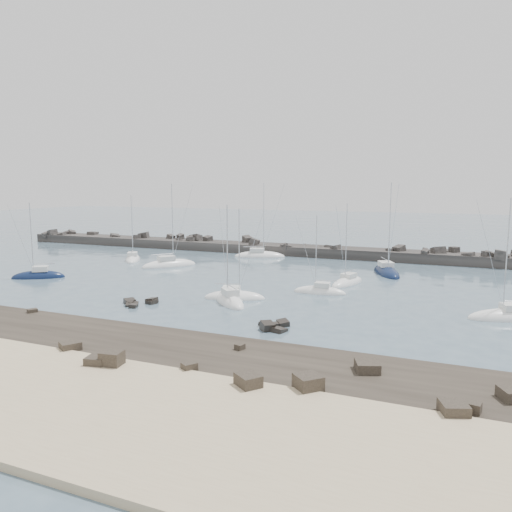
% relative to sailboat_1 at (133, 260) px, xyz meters
% --- Properties ---
extents(ground, '(400.00, 400.00, 0.00)m').
position_rel_sailboat_1_xyz_m(ground, '(24.91, -19.05, -0.13)').
color(ground, '#476070').
rests_on(ground, ground).
extents(rock_shelf, '(140.00, 12.00, 2.00)m').
position_rel_sailboat_1_xyz_m(rock_shelf, '(24.95, -41.10, -0.11)').
color(rock_shelf, black).
rests_on(rock_shelf, ground).
extents(rock_cluster_near, '(3.96, 3.92, 1.35)m').
position_rel_sailboat_1_xyz_m(rock_cluster_near, '(21.39, -27.52, -0.05)').
color(rock_cluster_near, black).
rests_on(rock_cluster_near, ground).
extents(rock_cluster_far, '(3.27, 3.80, 1.43)m').
position_rel_sailboat_1_xyz_m(rock_cluster_far, '(39.44, -30.55, -0.02)').
color(rock_cluster_far, black).
rests_on(rock_cluster_far, ground).
extents(breakwater, '(115.00, 7.44, 4.74)m').
position_rel_sailboat_1_xyz_m(breakwater, '(17.55, 18.94, 0.17)').
color(breakwater, '#2A2826').
rests_on(breakwater, ground).
extents(sailboat_1, '(6.34, 8.18, 12.76)m').
position_rel_sailboat_1_xyz_m(sailboat_1, '(0.00, 0.00, 0.00)').
color(sailboat_1, white).
rests_on(sailboat_1, ground).
extents(sailboat_2, '(7.48, 6.19, 12.14)m').
position_rel_sailboat_1_xyz_m(sailboat_2, '(-2.18, -19.69, 0.02)').
color(sailboat_2, '#0E1A3A').
rests_on(sailboat_2, ground).
extents(sailboat_3, '(8.10, 9.29, 14.98)m').
position_rel_sailboat_1_xyz_m(sailboat_3, '(9.78, -3.12, 0.01)').
color(sailboat_3, white).
rests_on(sailboat_3, ground).
extents(sailboat_4, '(10.05, 6.30, 15.10)m').
position_rel_sailboat_1_xyz_m(sailboat_4, '(19.62, 12.94, 0.00)').
color(sailboat_4, white).
rests_on(sailboat_4, ground).
extents(sailboat_5, '(7.10, 7.19, 12.46)m').
position_rel_sailboat_1_xyz_m(sailboat_5, '(30.75, -22.73, 0.02)').
color(sailboat_5, white).
rests_on(sailboat_5, ground).
extents(sailboat_6, '(4.30, 7.97, 12.06)m').
position_rel_sailboat_1_xyz_m(sailboat_6, '(40.86, -6.23, -0.00)').
color(sailboat_6, white).
rests_on(sailboat_6, ground).
extents(sailboat_7, '(7.75, 4.45, 11.81)m').
position_rel_sailboat_1_xyz_m(sailboat_7, '(30.35, -20.57, 0.00)').
color(sailboat_7, white).
rests_on(sailboat_7, ground).
extents(sailboat_8, '(6.66, 9.95, 15.16)m').
position_rel_sailboat_1_xyz_m(sailboat_8, '(44.64, 4.01, 0.02)').
color(sailboat_8, '#0E1A3A').
rests_on(sailboat_8, ground).
extents(sailboat_9, '(6.88, 2.69, 10.73)m').
position_rel_sailboat_1_xyz_m(sailboat_9, '(38.99, -13.47, -0.00)').
color(sailboat_9, white).
rests_on(sailboat_9, ground).
extents(sailboat_10, '(8.83, 5.56, 13.38)m').
position_rel_sailboat_1_xyz_m(sailboat_10, '(60.27, -17.82, 0.00)').
color(sailboat_10, white).
rests_on(sailboat_10, ground).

